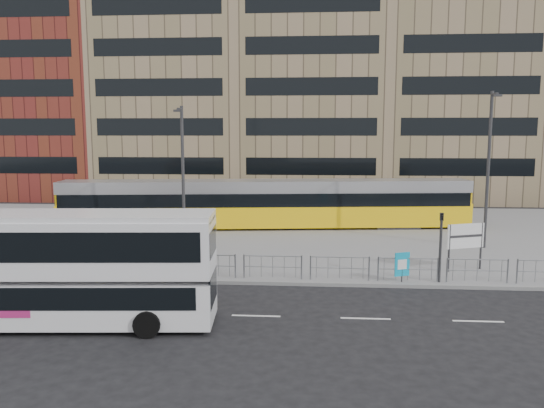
# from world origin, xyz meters

# --- Properties ---
(ground) EXTENTS (120.00, 120.00, 0.00)m
(ground) POSITION_xyz_m (0.00, 0.00, 0.00)
(ground) COLOR black
(ground) RESTS_ON ground
(plaza) EXTENTS (64.00, 24.00, 0.15)m
(plaza) POSITION_xyz_m (0.00, 12.00, 0.07)
(plaza) COLOR gray
(plaza) RESTS_ON ground
(kerb) EXTENTS (64.00, 0.25, 0.17)m
(kerb) POSITION_xyz_m (0.00, 0.05, 0.07)
(kerb) COLOR gray
(kerb) RESTS_ON ground
(building_row) EXTENTS (70.40, 18.40, 31.20)m
(building_row) POSITION_xyz_m (1.55, 34.27, 12.91)
(building_row) COLOR maroon
(building_row) RESTS_ON ground
(pedestrian_barrier) EXTENTS (32.07, 0.07, 1.10)m
(pedestrian_barrier) POSITION_xyz_m (2.00, 0.50, 0.98)
(pedestrian_barrier) COLOR gray
(pedestrian_barrier) RESTS_ON plaza
(road_markings) EXTENTS (62.00, 0.12, 0.01)m
(road_markings) POSITION_xyz_m (1.00, -4.00, 0.01)
(road_markings) COLOR white
(road_markings) RESTS_ON ground
(double_decker_bus) EXTENTS (10.11, 3.09, 3.99)m
(double_decker_bus) POSITION_xyz_m (-4.35, -5.38, 2.16)
(double_decker_bus) COLOR silver
(double_decker_bus) RESTS_ON ground
(tram) EXTENTS (28.08, 5.83, 3.30)m
(tram) POSITION_xyz_m (0.96, 13.42, 1.80)
(tram) COLOR yellow
(tram) RESTS_ON plaza
(station_sign) EXTENTS (1.87, 0.74, 2.26)m
(station_sign) POSITION_xyz_m (11.37, 2.67, 1.72)
(station_sign) COLOR #2D2D30
(station_sign) RESTS_ON plaza
(ad_panel) EXTENTS (0.68, 0.30, 1.33)m
(ad_panel) POSITION_xyz_m (8.03, 0.41, 0.92)
(ad_panel) COLOR #2D2D30
(ad_panel) RESTS_ON plaza
(pedestrian) EXTENTS (0.52, 0.73, 1.85)m
(pedestrian) POSITION_xyz_m (-1.21, 1.74, 1.08)
(pedestrian) COLOR black
(pedestrian) RESTS_ON plaza
(traffic_light_west) EXTENTS (0.20, 0.23, 3.10)m
(traffic_light_west) POSITION_xyz_m (-3.74, 0.50, 2.12)
(traffic_light_west) COLOR #2D2D30
(traffic_light_west) RESTS_ON plaza
(traffic_light_east) EXTENTS (0.17, 0.21, 3.10)m
(traffic_light_east) POSITION_xyz_m (9.67, 0.50, 2.12)
(traffic_light_east) COLOR #2D2D30
(traffic_light_east) RESTS_ON plaza
(lamp_post_west) EXTENTS (0.45, 1.04, 8.02)m
(lamp_post_west) POSITION_xyz_m (-3.22, 6.69, 4.53)
(lamp_post_west) COLOR #2D2D30
(lamp_post_west) RESTS_ON plaza
(lamp_post_east) EXTENTS (0.45, 1.04, 8.83)m
(lamp_post_east) POSITION_xyz_m (13.95, 7.83, 4.94)
(lamp_post_east) COLOR #2D2D30
(lamp_post_east) RESTS_ON plaza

